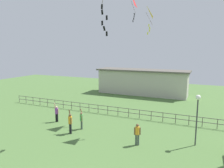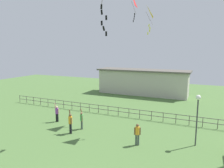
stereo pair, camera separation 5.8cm
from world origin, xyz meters
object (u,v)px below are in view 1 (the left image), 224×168
lamppost (197,108)px  person_1 (82,119)px  kite_0 (146,13)px  person_0 (70,122)px  person_4 (57,112)px  kite_3 (131,1)px  person_2 (137,133)px

lamppost → person_1: lamppost is taller
kite_0 → person_0: bearing=-146.4°
lamppost → person_4: size_ratio=2.03×
person_0 → kite_3: kite_3 is taller
person_0 → kite_0: bearing=33.6°
person_4 → lamppost: bearing=-0.2°
person_1 → kite_0: 10.74m
person_2 → kite_3: (-2.67, 5.90, 10.75)m
person_2 → lamppost: bearing=23.3°
person_1 → person_4: 3.37m
kite_3 → person_1: bearing=-121.0°
kite_0 → kite_3: 3.68m
lamppost → kite_3: 11.84m
person_0 → person_1: 1.31m
person_4 → kite_0: 12.51m
person_0 → kite_3: 12.69m
person_1 → kite_0: kite_0 is taller
person_2 → kite_3: bearing=114.4°
person_0 → person_1: size_ratio=1.12×
person_1 → person_2: (5.55, -1.10, 0.04)m
kite_3 → person_0: bearing=-117.9°
lamppost → person_0: lamppost is taller
kite_3 → person_2: bearing=-65.6°
person_0 → kite_3: size_ratio=0.77×
person_2 → kite_0: kite_0 is taller
lamppost → person_1: size_ratio=2.12×
person_2 → kite_3: kite_3 is taller
person_0 → kite_0: 11.15m
person_0 → person_2: size_ratio=1.23×
person_0 → person_4: 3.56m
person_1 → person_2: 5.66m
person_1 → kite_3: 12.15m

